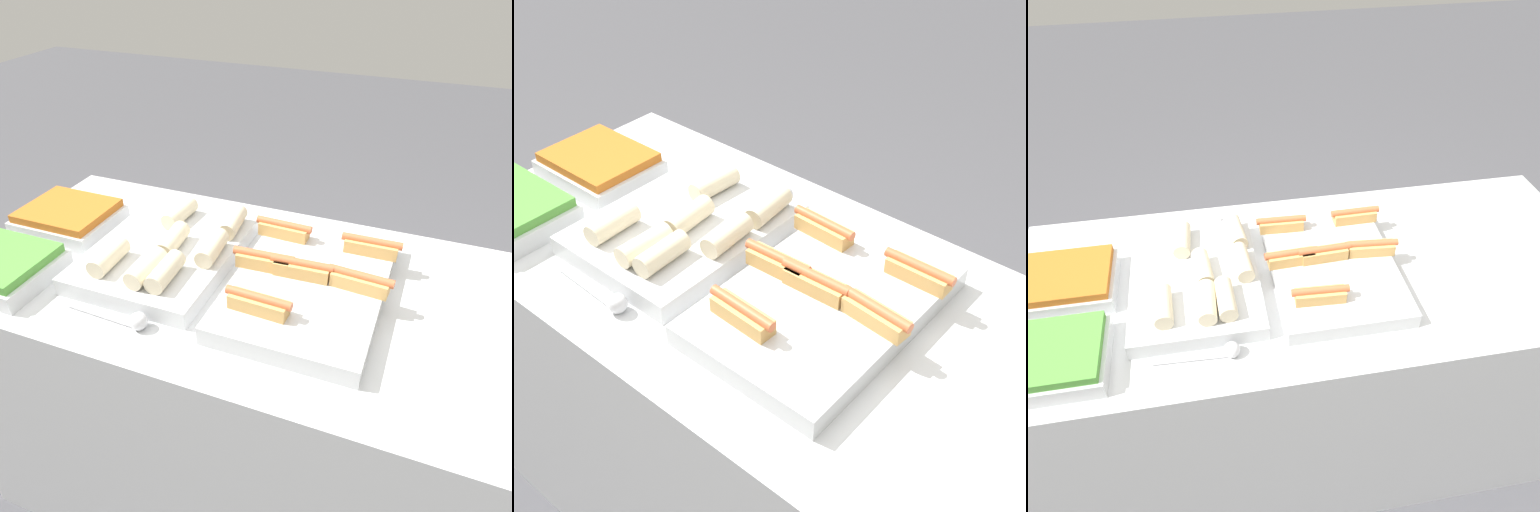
{
  "view_description": "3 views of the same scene",
  "coord_description": "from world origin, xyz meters",
  "views": [
    {
      "loc": [
        0.29,
        -1.0,
        1.73
      ],
      "look_at": [
        -0.1,
        0.0,
        1.01
      ],
      "focal_mm": 35.0,
      "sensor_mm": 36.0,
      "label": 1
    },
    {
      "loc": [
        0.68,
        -0.92,
        1.95
      ],
      "look_at": [
        -0.1,
        0.0,
        1.01
      ],
      "focal_mm": 50.0,
      "sensor_mm": 36.0,
      "label": 2
    },
    {
      "loc": [
        -0.3,
        -1.1,
        2.0
      ],
      "look_at": [
        -0.1,
        0.0,
        1.01
      ],
      "focal_mm": 35.0,
      "sensor_mm": 36.0,
      "label": 3
    }
  ],
  "objects": [
    {
      "name": "tray_side_back",
      "position": [
        -0.74,
        0.05,
        0.96
      ],
      "size": [
        0.28,
        0.24,
        0.07
      ],
      "color": "silver",
      "rests_on": "counter"
    },
    {
      "name": "tray_side_front",
      "position": [
        -0.74,
        -0.23,
        0.96
      ],
      "size": [
        0.28,
        0.24,
        0.07
      ],
      "color": "silver",
      "rests_on": "counter"
    },
    {
      "name": "tray_hotdogs",
      "position": [
        0.04,
        0.0,
        0.96
      ],
      "size": [
        0.41,
        0.55,
        0.1
      ],
      "color": "silver",
      "rests_on": "counter"
    },
    {
      "name": "serving_spoon_near",
      "position": [
        -0.31,
        -0.27,
        0.95
      ],
      "size": [
        0.23,
        0.04,
        0.04
      ],
      "color": "silver",
      "rests_on": "counter"
    },
    {
      "name": "serving_spoon_far",
      "position": [
        -0.31,
        0.27,
        0.95
      ],
      "size": [
        0.24,
        0.04,
        0.04
      ],
      "color": "silver",
      "rests_on": "counter"
    },
    {
      "name": "counter",
      "position": [
        0.0,
        0.0,
        0.46
      ],
      "size": [
        1.85,
        0.79,
        0.93
      ],
      "color": "silver",
      "rests_on": "ground_plane"
    },
    {
      "name": "ground_plane",
      "position": [
        0.0,
        0.0,
        0.0
      ],
      "size": [
        12.0,
        12.0,
        0.0
      ],
      "primitive_type": "plane",
      "color": "#4C4C51"
    },
    {
      "name": "tray_wraps",
      "position": [
        -0.36,
        -0.0,
        0.96
      ],
      "size": [
        0.37,
        0.49,
        0.1
      ],
      "color": "silver",
      "rests_on": "counter"
    }
  ]
}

